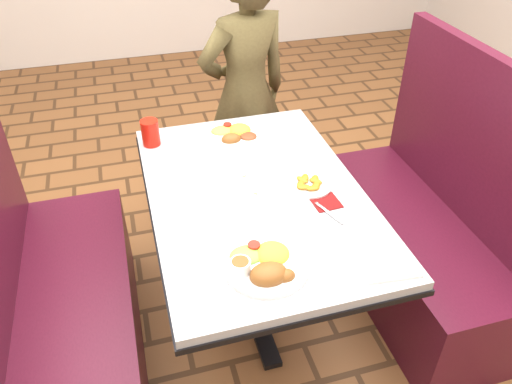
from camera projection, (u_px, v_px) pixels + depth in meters
dining_table at (256, 212)px, 1.96m from camera, size 0.81×1.21×0.75m
booth_bench_left at (63, 310)px, 1.98m from camera, size 0.47×1.20×1.17m
booth_bench_right at (420, 236)px, 2.33m from camera, size 0.47×1.20×1.17m
diner_person at (245, 95)px, 2.65m from camera, size 0.60×0.47×1.44m
near_dinner_plate at (265, 261)px, 1.56m from camera, size 0.28×0.28×0.09m
far_dinner_plate at (235, 132)px, 2.23m from camera, size 0.26×0.26×0.07m
plantain_plate at (309, 184)px, 1.93m from camera, size 0.17×0.17×0.03m
maroon_napkin at (326, 202)px, 1.85m from camera, size 0.11×0.11×0.00m
spoon_utensil at (329, 213)px, 1.80m from camera, size 0.06×0.14×0.00m
red_tumbler at (150, 133)px, 2.16m from camera, size 0.08×0.08×0.12m
paper_napkin at (388, 265)px, 1.58m from camera, size 0.19×0.15×0.01m
knife_utensil at (266, 247)px, 1.64m from camera, size 0.02×0.17×0.00m
fork_utensil at (271, 271)px, 1.56m from camera, size 0.08×0.13×0.00m
lettuce_shreds at (262, 181)px, 1.96m from camera, size 0.28×0.32×0.00m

